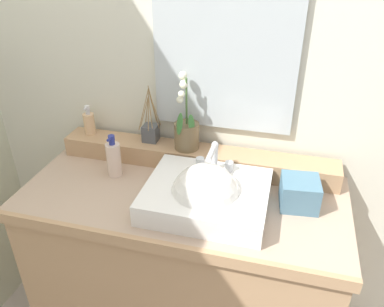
% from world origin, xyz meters
% --- Properties ---
extents(wall_back, '(2.79, 0.20, 2.62)m').
position_xyz_m(wall_back, '(0.00, 0.38, 1.31)').
color(wall_back, silver).
rests_on(wall_back, ground).
extents(vanity_cabinet, '(1.21, 0.56, 0.89)m').
position_xyz_m(vanity_cabinet, '(0.00, -0.00, 0.44)').
color(vanity_cabinet, tan).
rests_on(vanity_cabinet, ground).
extents(back_ledge, '(1.14, 0.12, 0.08)m').
position_xyz_m(back_ledge, '(0.00, 0.20, 0.92)').
color(back_ledge, tan).
rests_on(back_ledge, vanity_cabinet).
extents(sink_basin, '(0.43, 0.36, 0.28)m').
position_xyz_m(sink_basin, '(0.10, -0.06, 0.92)').
color(sink_basin, white).
rests_on(sink_basin, vanity_cabinet).
extents(potted_plant, '(0.10, 0.11, 0.31)m').
position_xyz_m(potted_plant, '(-0.04, 0.20, 1.04)').
color(potted_plant, brown).
rests_on(potted_plant, back_ledge).
extents(soap_dispenser, '(0.05, 0.05, 0.13)m').
position_xyz_m(soap_dispenser, '(-0.48, 0.22, 1.01)').
color(soap_dispenser, '#E1B585').
rests_on(soap_dispenser, back_ledge).
extents(reed_diffuser, '(0.08, 0.10, 0.24)m').
position_xyz_m(reed_diffuser, '(-0.20, 0.22, 1.00)').
color(reed_diffuser, '#4B4F55').
rests_on(reed_diffuser, back_ledge).
extents(lotion_bottle, '(0.06, 0.06, 0.18)m').
position_xyz_m(lotion_bottle, '(-0.30, 0.05, 0.96)').
color(lotion_bottle, beige).
rests_on(lotion_bottle, vanity_cabinet).
extents(tissue_box, '(0.14, 0.14, 0.10)m').
position_xyz_m(tissue_box, '(0.42, 0.04, 0.93)').
color(tissue_box, slate).
rests_on(tissue_box, vanity_cabinet).
extents(mirror, '(0.55, 0.02, 0.57)m').
position_xyz_m(mirror, '(0.09, 0.27, 1.33)').
color(mirror, silver).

